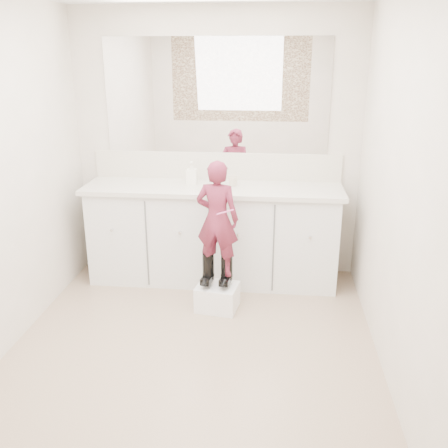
# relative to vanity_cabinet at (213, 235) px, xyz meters

# --- Properties ---
(floor) EXTENTS (3.00, 3.00, 0.00)m
(floor) POSITION_rel_vanity_cabinet_xyz_m (0.00, -1.23, -0.42)
(floor) COLOR #927A5F
(floor) RESTS_ON ground
(wall_back) EXTENTS (2.60, 0.00, 2.60)m
(wall_back) POSITION_rel_vanity_cabinet_xyz_m (0.00, 0.27, 0.77)
(wall_back) COLOR beige
(wall_back) RESTS_ON floor
(wall_front) EXTENTS (2.60, 0.00, 2.60)m
(wall_front) POSITION_rel_vanity_cabinet_xyz_m (0.00, -2.73, 0.77)
(wall_front) COLOR beige
(wall_front) RESTS_ON floor
(wall_right) EXTENTS (0.00, 3.00, 3.00)m
(wall_right) POSITION_rel_vanity_cabinet_xyz_m (1.30, -1.23, 0.78)
(wall_right) COLOR beige
(wall_right) RESTS_ON floor
(vanity_cabinet) EXTENTS (2.20, 0.55, 0.85)m
(vanity_cabinet) POSITION_rel_vanity_cabinet_xyz_m (0.00, 0.00, 0.00)
(vanity_cabinet) COLOR silver
(vanity_cabinet) RESTS_ON floor
(countertop) EXTENTS (2.28, 0.58, 0.04)m
(countertop) POSITION_rel_vanity_cabinet_xyz_m (0.00, -0.01, 0.45)
(countertop) COLOR beige
(countertop) RESTS_ON vanity_cabinet
(backsplash) EXTENTS (2.28, 0.03, 0.25)m
(backsplash) POSITION_rel_vanity_cabinet_xyz_m (0.00, 0.26, 0.59)
(backsplash) COLOR beige
(backsplash) RESTS_ON countertop
(mirror) EXTENTS (2.00, 0.02, 1.00)m
(mirror) POSITION_rel_vanity_cabinet_xyz_m (0.00, 0.26, 1.22)
(mirror) COLOR white
(mirror) RESTS_ON wall_back
(dot_panel) EXTENTS (2.00, 0.01, 1.20)m
(dot_panel) POSITION_rel_vanity_cabinet_xyz_m (0.00, -2.71, 1.22)
(dot_panel) COLOR #472819
(dot_panel) RESTS_ON wall_front
(faucet) EXTENTS (0.08, 0.08, 0.10)m
(faucet) POSITION_rel_vanity_cabinet_xyz_m (0.00, 0.15, 0.52)
(faucet) COLOR silver
(faucet) RESTS_ON countertop
(cup) EXTENTS (0.10, 0.10, 0.09)m
(cup) POSITION_rel_vanity_cabinet_xyz_m (0.18, 0.03, 0.51)
(cup) COLOR beige
(cup) RESTS_ON countertop
(soap_bottle) EXTENTS (0.09, 0.09, 0.20)m
(soap_bottle) POSITION_rel_vanity_cabinet_xyz_m (-0.20, 0.05, 0.57)
(soap_bottle) COLOR white
(soap_bottle) RESTS_ON countertop
(step_stool) EXTENTS (0.36, 0.32, 0.21)m
(step_stool) POSITION_rel_vanity_cabinet_xyz_m (0.10, -0.58, -0.32)
(step_stool) COLOR white
(step_stool) RESTS_ON floor
(boot_left) EXTENTS (0.13, 0.19, 0.27)m
(boot_left) POSITION_rel_vanity_cabinet_xyz_m (0.03, -0.56, -0.08)
(boot_left) COLOR black
(boot_left) RESTS_ON step_stool
(boot_right) EXTENTS (0.13, 0.19, 0.27)m
(boot_right) POSITION_rel_vanity_cabinet_xyz_m (0.18, -0.56, -0.08)
(boot_right) COLOR black
(boot_right) RESTS_ON step_stool
(toddler) EXTENTS (0.37, 0.27, 0.93)m
(toddler) POSITION_rel_vanity_cabinet_xyz_m (0.10, -0.56, 0.35)
(toddler) COLOR #AE355D
(toddler) RESTS_ON step_stool
(toothbrush) EXTENTS (0.14, 0.03, 0.06)m
(toothbrush) POSITION_rel_vanity_cabinet_xyz_m (0.17, -0.64, 0.43)
(toothbrush) COLOR #EB5BA4
(toothbrush) RESTS_ON toddler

